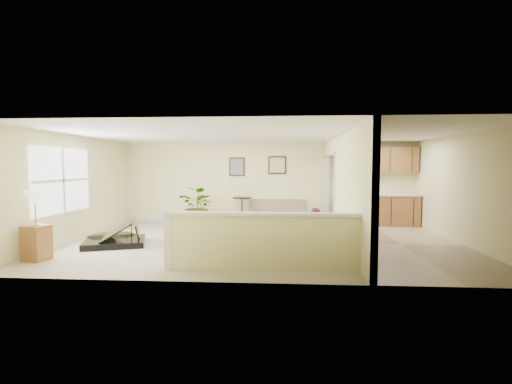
# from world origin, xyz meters

# --- Properties ---
(floor) EXTENTS (9.00, 9.00, 0.00)m
(floor) POSITION_xyz_m (0.00, 0.00, 0.00)
(floor) COLOR tan
(floor) RESTS_ON ground
(back_wall) EXTENTS (9.00, 0.04, 2.50)m
(back_wall) POSITION_xyz_m (0.00, 3.00, 1.25)
(back_wall) COLOR beige
(back_wall) RESTS_ON floor
(front_wall) EXTENTS (9.00, 0.04, 2.50)m
(front_wall) POSITION_xyz_m (0.00, -3.00, 1.25)
(front_wall) COLOR beige
(front_wall) RESTS_ON floor
(left_wall) EXTENTS (0.04, 6.00, 2.50)m
(left_wall) POSITION_xyz_m (-4.50, 0.00, 1.25)
(left_wall) COLOR beige
(left_wall) RESTS_ON floor
(right_wall) EXTENTS (0.04, 6.00, 2.50)m
(right_wall) POSITION_xyz_m (4.50, 0.00, 1.25)
(right_wall) COLOR beige
(right_wall) RESTS_ON floor
(ceiling) EXTENTS (9.00, 6.00, 0.04)m
(ceiling) POSITION_xyz_m (0.00, 0.00, 2.50)
(ceiling) COLOR silver
(ceiling) RESTS_ON back_wall
(kitchen_vinyl) EXTENTS (2.70, 6.00, 0.01)m
(kitchen_vinyl) POSITION_xyz_m (3.15, 0.00, 0.00)
(kitchen_vinyl) COLOR tan
(kitchen_vinyl) RESTS_ON floor
(interior_partition) EXTENTS (0.18, 5.99, 2.50)m
(interior_partition) POSITION_xyz_m (1.80, 0.25, 1.22)
(interior_partition) COLOR beige
(interior_partition) RESTS_ON floor
(pony_half_wall) EXTENTS (3.42, 0.22, 1.00)m
(pony_half_wall) POSITION_xyz_m (0.08, -2.30, 0.52)
(pony_half_wall) COLOR beige
(pony_half_wall) RESTS_ON floor
(left_window) EXTENTS (0.05, 2.15, 1.45)m
(left_window) POSITION_xyz_m (-4.49, -0.50, 1.45)
(left_window) COLOR white
(left_window) RESTS_ON left_wall
(wall_art_left) EXTENTS (0.48, 0.04, 0.58)m
(wall_art_left) POSITION_xyz_m (-0.95, 2.97, 1.75)
(wall_art_left) COLOR #311B12
(wall_art_left) RESTS_ON back_wall
(wall_mirror) EXTENTS (0.55, 0.04, 0.55)m
(wall_mirror) POSITION_xyz_m (0.30, 2.97, 1.80)
(wall_mirror) COLOR #311B12
(wall_mirror) RESTS_ON back_wall
(kitchen_cabinets) EXTENTS (2.36, 0.65, 2.33)m
(kitchen_cabinets) POSITION_xyz_m (3.19, 2.73, 0.87)
(kitchen_cabinets) COLOR brown
(kitchen_cabinets) RESTS_ON floor
(piano) EXTENTS (1.77, 1.76, 1.21)m
(piano) POSITION_xyz_m (-3.33, -0.38, 0.51)
(piano) COLOR black
(piano) RESTS_ON floor
(piano_bench) EXTENTS (0.51, 0.89, 0.56)m
(piano_bench) POSITION_xyz_m (-1.57, -0.37, 0.28)
(piano_bench) COLOR black
(piano_bench) RESTS_ON floor
(loveseat) EXTENTS (1.74, 1.01, 0.99)m
(loveseat) POSITION_xyz_m (0.29, 2.71, 0.38)
(loveseat) COLOR #9E8564
(loveseat) RESTS_ON floor
(accent_table) EXTENTS (0.57, 0.57, 0.83)m
(accent_table) POSITION_xyz_m (-0.76, 2.65, 0.53)
(accent_table) COLOR black
(accent_table) RESTS_ON floor
(palm_plant) EXTENTS (1.32, 1.25, 1.17)m
(palm_plant) POSITION_xyz_m (-2.03, 2.32, 0.57)
(palm_plant) COLOR black
(palm_plant) RESTS_ON floor
(small_plant) EXTENTS (0.32, 0.32, 0.56)m
(small_plant) POSITION_xyz_m (1.42, 2.31, 0.24)
(small_plant) COLOR black
(small_plant) RESTS_ON floor
(lamp_stand) EXTENTS (0.45, 0.45, 1.32)m
(lamp_stand) POSITION_xyz_m (-4.15, -1.92, 0.56)
(lamp_stand) COLOR brown
(lamp_stand) RESTS_ON floor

